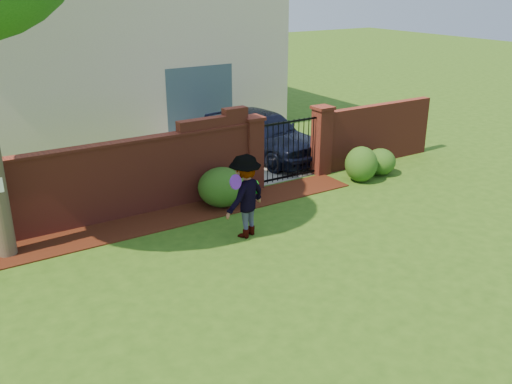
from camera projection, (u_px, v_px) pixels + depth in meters
ground at (257, 279)px, 10.07m from camera, size 80.00×80.00×0.01m
mulch_bed at (138, 225)px, 12.22m from camera, size 11.10×1.08×0.03m
brick_wall at (76, 186)px, 11.89m from camera, size 8.70×0.31×2.16m
brick_wall_return at (376, 134)px, 16.22m from camera, size 4.00×0.25×1.70m
pillar_left at (253, 153)px, 14.09m from camera, size 0.50×0.50×1.88m
pillar_right at (322, 140)px, 15.18m from camera, size 0.50×0.50×1.88m
iron_gate at (288, 150)px, 14.67m from camera, size 1.78×0.03×1.60m
driveway at (216, 145)px, 18.13m from camera, size 3.20×8.00×0.01m
house at (92, 38)px, 18.92m from camera, size 12.40×6.40×6.30m
car at (268, 135)px, 16.54m from camera, size 2.33×4.48×1.45m
shrub_left at (222, 187)px, 13.17m from camera, size 1.14×1.14×0.93m
shrub_middle at (361, 164)px, 14.78m from camera, size 0.86×0.86×0.94m
shrub_right at (381, 162)px, 15.33m from camera, size 0.82×0.82×0.73m
man at (246, 197)px, 11.46m from camera, size 1.30×1.04×1.76m
frisbee_purple at (236, 182)px, 10.99m from camera, size 0.31×0.16×0.30m
frisbee_green at (255, 187)px, 11.70m from camera, size 0.29×0.20×0.29m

